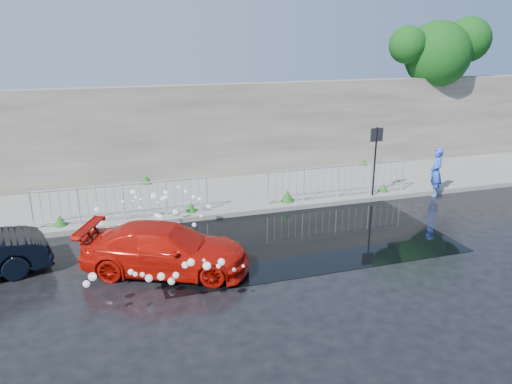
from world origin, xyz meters
TOP-DOWN VIEW (x-y plane):
  - ground at (0.00, 0.00)m, footprint 90.00×90.00m
  - pavement at (0.00, 5.00)m, footprint 30.00×4.00m
  - curb at (0.00, 3.00)m, footprint 30.00×0.25m
  - retaining_wall at (0.00, 7.20)m, footprint 30.00×0.60m
  - puddle at (0.50, 1.00)m, footprint 8.00×5.00m
  - sign_post at (4.20, 3.10)m, footprint 0.45×0.06m
  - tree at (9.66, 7.42)m, footprint 4.74×2.80m
  - railing_left at (-4.00, 3.35)m, footprint 5.05×0.05m
  - railing_right at (3.00, 3.35)m, footprint 5.05×0.05m
  - weeds at (-0.25, 4.44)m, footprint 12.17×3.93m
  - water_spray at (-3.46, 0.52)m, footprint 3.44×5.47m
  - red_car at (-3.27, -0.17)m, footprint 4.25×3.07m
  - person at (6.50, 2.85)m, footprint 0.58×0.72m

SIDE VIEW (x-z plane):
  - ground at x=0.00m, z-range 0.00..0.00m
  - puddle at x=0.50m, z-range 0.00..0.01m
  - pavement at x=0.00m, z-range 0.00..0.15m
  - curb at x=0.00m, z-range 0.00..0.16m
  - weeds at x=-0.25m, z-range 0.12..0.51m
  - red_car at x=-3.27m, z-range 0.00..1.14m
  - water_spray at x=-3.46m, z-range 0.15..1.25m
  - railing_left at x=-4.00m, z-range 0.19..1.29m
  - railing_right at x=3.00m, z-range 0.19..1.29m
  - person at x=6.50m, z-range 0.00..1.70m
  - sign_post at x=4.20m, z-range 0.47..2.97m
  - retaining_wall at x=0.00m, z-range 0.15..3.65m
  - tree at x=9.66m, z-range 1.65..7.81m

